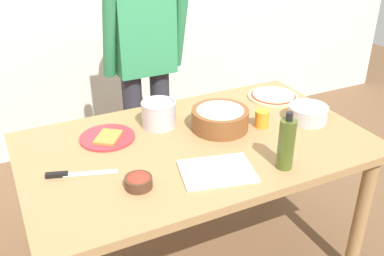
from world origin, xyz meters
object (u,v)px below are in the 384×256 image
person_cook (144,57)px  mixing_bowl_steel (308,113)px  plate_with_slice (107,137)px  steel_pot (159,114)px  dining_table (197,159)px  popcorn_bowl (220,117)px  small_sauce_bowl (138,181)px  chef_knife (73,174)px  cutting_board_white (217,171)px  cup_orange (262,119)px  olive_oil_bottle (286,144)px  pizza_raw_on_board (273,96)px

person_cook → mixing_bowl_steel: 1.00m
plate_with_slice → steel_pot: 0.28m
dining_table → popcorn_bowl: popcorn_bowl is taller
mixing_bowl_steel → small_sauce_bowl: (-0.97, -0.17, -0.01)m
steel_pot → plate_with_slice: bearing=-175.8°
dining_table → popcorn_bowl: 0.24m
dining_table → chef_knife: bearing=-177.5°
steel_pot → cutting_board_white: steel_pot is taller
popcorn_bowl → cup_orange: 0.21m
dining_table → olive_oil_bottle: (0.24, -0.35, 0.20)m
dining_table → cup_orange: 0.38m
olive_oil_bottle → chef_knife: bearing=158.2°
pizza_raw_on_board → cutting_board_white: size_ratio=0.96×
pizza_raw_on_board → cup_orange: size_ratio=3.37×
dining_table → steel_pot: 0.29m
olive_oil_bottle → popcorn_bowl: bearing=99.6°
plate_with_slice → mixing_bowl_steel: bearing=-14.9°
person_cook → small_sauce_bowl: 1.07m
mixing_bowl_steel → cutting_board_white: bearing=-161.4°
popcorn_bowl → small_sauce_bowl: bearing=-150.8°
steel_pot → pizza_raw_on_board: bearing=2.9°
mixing_bowl_steel → olive_oil_bottle: olive_oil_bottle is taller
pizza_raw_on_board → popcorn_bowl: (-0.46, -0.19, 0.05)m
cutting_board_white → cup_orange: bearing=33.2°
person_cook → steel_pot: size_ratio=9.34×
olive_oil_bottle → chef_knife: olive_oil_bottle is taller
plate_with_slice → popcorn_bowl: size_ratio=0.93×
dining_table → popcorn_bowl: size_ratio=5.71×
dining_table → person_cook: bearing=87.5°
chef_knife → cutting_board_white: bearing=-23.8°
small_sauce_bowl → cup_orange: 0.76m
person_cook → steel_pot: bearing=-103.5°
dining_table → olive_oil_bottle: bearing=-56.2°
person_cook → popcorn_bowl: bearing=-79.1°
cutting_board_white → steel_pot: bearing=96.4°
steel_pot → cup_orange: (0.45, -0.23, -0.02)m
mixing_bowl_steel → steel_pot: (-0.70, 0.28, 0.03)m
person_cook → mixing_bowl_steel: size_ratio=8.10×
cup_orange → chef_knife: cup_orange is taller
olive_oil_bottle → steel_pot: bearing=119.5°
chef_knife → small_sauce_bowl: bearing=-42.2°
small_sauce_bowl → chef_knife: 0.29m
person_cook → mixing_bowl_steel: (0.57, -0.80, -0.14)m
plate_with_slice → olive_oil_bottle: bearing=-43.1°
small_sauce_bowl → cutting_board_white: small_sauce_bowl is taller
cup_orange → person_cook: bearing=113.3°
mixing_bowl_steel → chef_knife: bearing=179.0°
popcorn_bowl → mixing_bowl_steel: popcorn_bowl is taller
dining_table → small_sauce_bowl: bearing=-148.8°
plate_with_slice → olive_oil_bottle: size_ratio=1.02×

